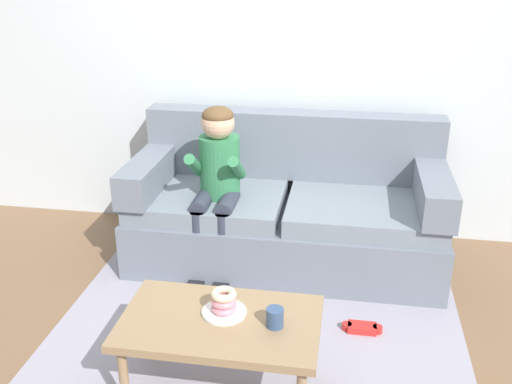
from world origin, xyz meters
name	(u,v)px	position (x,y,z in m)	size (l,w,h in m)	color
ground	(258,328)	(0.00, 0.00, 0.00)	(10.00, 10.00, 0.00)	brown
wall_back	(291,42)	(0.00, 1.40, 1.40)	(8.00, 0.10, 2.80)	silver
area_rug	(251,355)	(0.00, -0.25, 0.01)	(2.28, 1.94, 0.01)	#9993A3
couch	(287,212)	(0.06, 0.85, 0.35)	(2.06, 0.90, 0.97)	slate
coffee_table	(220,328)	(-0.09, -0.55, 0.38)	(0.92, 0.55, 0.42)	#937551
person_child	(217,175)	(-0.37, 0.64, 0.67)	(0.34, 0.58, 1.10)	#337A4C
plate	(224,312)	(-0.08, -0.50, 0.43)	(0.21, 0.21, 0.01)	white
donut	(224,307)	(-0.08, -0.50, 0.46)	(0.12, 0.12, 0.04)	pink
donut_second	(224,301)	(-0.08, -0.50, 0.49)	(0.12, 0.12, 0.04)	pink
donut_third	(224,294)	(-0.08, -0.50, 0.53)	(0.12, 0.12, 0.04)	beige
mug	(275,318)	(0.16, -0.55, 0.47)	(0.08, 0.08, 0.09)	#334C72
toy_controller	(362,329)	(0.58, 0.05, 0.03)	(0.23, 0.09, 0.05)	red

